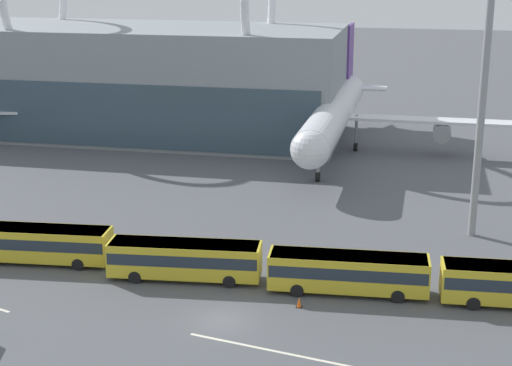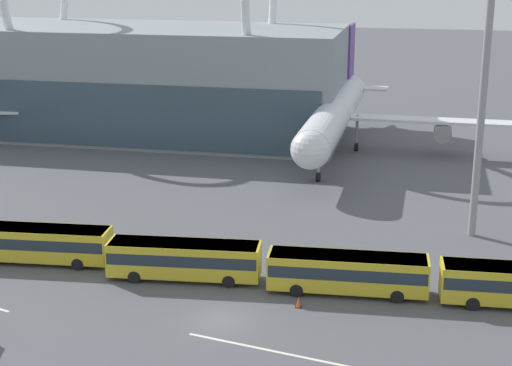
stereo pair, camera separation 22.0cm
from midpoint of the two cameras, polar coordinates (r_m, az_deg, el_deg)
ground_plane at (r=55.86m, az=-2.49°, el=-9.94°), size 440.00×440.00×0.00m
airliner_at_gate_far at (r=101.14m, az=5.89°, el=5.22°), size 48.18×43.88×14.71m
shuttle_bus_1 at (r=67.36m, az=-15.43°, el=-4.14°), size 12.18×3.75×3.02m
shuttle_bus_2 at (r=61.94m, az=-5.15°, el=-5.43°), size 12.19×3.86×3.02m
shuttle_bus_3 at (r=59.68m, az=6.78°, el=-6.36°), size 12.14×3.52×3.02m
floodlight_mast at (r=70.16m, az=16.68°, el=11.21°), size 2.80×2.80×30.40m
lane_stripe_3 at (r=51.96m, az=1.20°, el=-12.09°), size 11.65×2.47×0.01m
traffic_cone_1 at (r=57.62m, az=3.22°, el=-8.65°), size 0.46×0.46×0.81m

